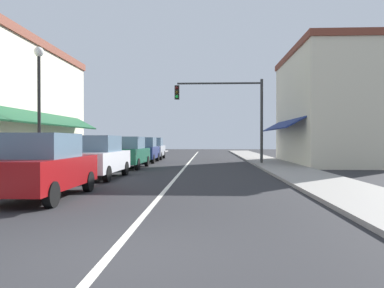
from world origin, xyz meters
name	(u,v)px	position (x,y,z in m)	size (l,w,h in m)	color
ground_plane	(186,165)	(0.00, 18.00, 0.00)	(80.00, 80.00, 0.00)	#28282B
sidewalk_left	(99,164)	(-5.50, 18.00, 0.06)	(2.60, 56.00, 0.12)	#A39E99
sidewalk_right	(276,165)	(5.50, 18.00, 0.06)	(2.60, 56.00, 0.12)	gray
lane_center_stripe	(186,165)	(0.00, 18.00, 0.00)	(0.14, 52.00, 0.01)	silver
storefront_right_block	(327,107)	(9.22, 20.00, 3.74)	(6.16, 10.20, 7.48)	beige
parked_car_nearest_left	(43,166)	(-3.12, 5.00, 0.88)	(1.79, 4.11, 1.77)	maroon
parked_car_second_left	(98,157)	(-3.21, 10.24, 0.88)	(1.87, 4.15, 1.77)	silver
parked_car_third_left	(128,153)	(-3.13, 15.70, 0.88)	(1.85, 4.14, 1.77)	#0F4C33
parked_car_far_left	(144,150)	(-3.16, 21.00, 0.88)	(1.84, 4.13, 1.77)	navy
parked_car_distant_left	(153,148)	(-3.22, 25.39, 0.88)	(1.88, 4.15, 1.77)	#B7BABF
traffic_signal_mast_arm	(230,106)	(2.78, 19.08, 3.81)	(5.70, 0.50, 5.50)	#333333
street_lamp_left_near	(39,92)	(-4.93, 8.65, 3.38)	(0.36, 0.36, 5.05)	black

